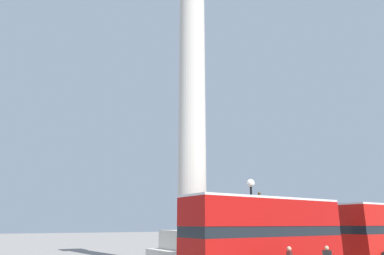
# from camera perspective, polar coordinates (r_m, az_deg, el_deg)

# --- Properties ---
(monument_column) EXTENTS (4.52, 4.52, 25.74)m
(monument_column) POSITION_cam_1_polar(r_m,az_deg,el_deg) (24.57, 0.00, 1.79)
(monument_column) COLOR beige
(monument_column) RESTS_ON ground_plane
(bus_a) EXTENTS (10.42, 3.21, 4.22)m
(bus_a) POSITION_cam_1_polar(r_m,az_deg,el_deg) (20.67, 12.25, -16.62)
(bus_a) COLOR #A80F0C
(bus_a) RESTS_ON ground_plane
(equestrian_statue) EXTENTS (3.62, 2.93, 5.73)m
(equestrian_statue) POSITION_cam_1_polar(r_m,az_deg,el_deg) (33.64, 11.53, -17.46)
(equestrian_statue) COLOR beige
(equestrian_statue) RESTS_ON ground_plane
(street_lamp) EXTENTS (0.52, 0.52, 5.60)m
(street_lamp) POSITION_cam_1_polar(r_m,az_deg,el_deg) (22.85, 9.95, -13.37)
(street_lamp) COLOR black
(street_lamp) RESTS_ON ground_plane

